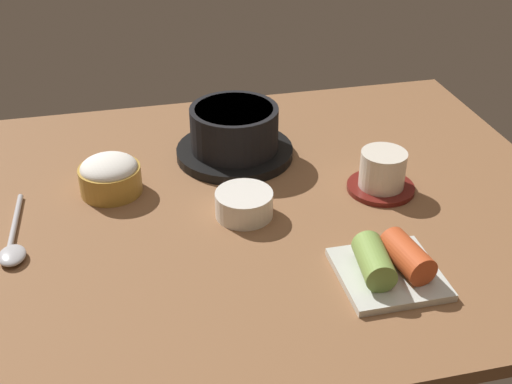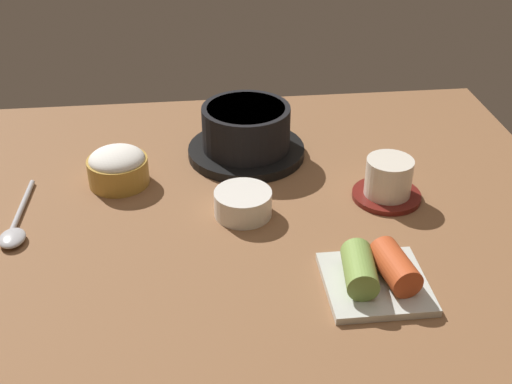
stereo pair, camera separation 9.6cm
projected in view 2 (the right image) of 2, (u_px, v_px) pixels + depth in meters
dining_table at (241, 208)px, 99.35cm from camera, size 100.00×76.00×2.00cm
stone_pot at (246, 133)px, 109.19cm from camera, size 19.46×19.46×8.78cm
rice_bowl at (118, 167)px, 102.17cm from camera, size 9.38×9.38×5.84cm
tea_cup_with_saucer at (388, 181)px, 98.45cm from camera, size 10.35×10.35×6.50cm
banchan_cup_center at (241, 203)px, 95.16cm from camera, size 8.36×8.36×3.75cm
kimchi_plate at (376, 274)px, 81.46cm from camera, size 12.65×12.65×4.93cm
spoon at (15, 228)px, 92.08cm from camera, size 3.60×17.80×1.35cm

